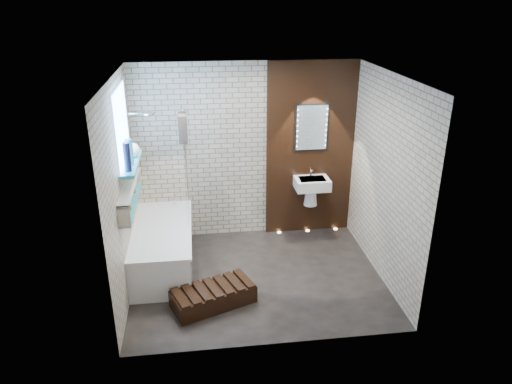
{
  "coord_description": "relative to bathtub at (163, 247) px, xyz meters",
  "views": [
    {
      "loc": [
        -0.72,
        -5.33,
        3.48
      ],
      "look_at": [
        0.0,
        0.15,
        1.15
      ],
      "focal_mm": 33.74,
      "sensor_mm": 36.0,
      "label": 1
    }
  ],
  "objects": [
    {
      "name": "led_mirror",
      "position": [
        2.17,
        0.78,
        1.36
      ],
      "size": [
        0.5,
        0.02,
        0.7
      ],
      "color": "black",
      "rests_on": "walnut_panel"
    },
    {
      "name": "shower_head",
      "position": [
        -0.08,
        0.5,
        1.71
      ],
      "size": [
        0.18,
        0.18,
        0.02
      ],
      "primitive_type": "cylinder",
      "color": "silver",
      "rests_on": "room_shell"
    },
    {
      "name": "ground",
      "position": [
        1.22,
        -0.45,
        -0.29
      ],
      "size": [
        3.2,
        3.2,
        0.0
      ],
      "primitive_type": "plane",
      "color": "black",
      "rests_on": "ground"
    },
    {
      "name": "room_shell",
      "position": [
        1.22,
        -0.45,
        1.01
      ],
      "size": [
        3.24,
        3.2,
        2.6
      ],
      "color": "#ACA288",
      "rests_on": "ground"
    },
    {
      "name": "niche_bottles",
      "position": [
        -0.31,
        -0.44,
        0.87
      ],
      "size": [
        0.06,
        0.7,
        0.14
      ],
      "color": "#926016",
      "rests_on": "display_niche"
    },
    {
      "name": "washbasin",
      "position": [
        2.17,
        0.62,
        0.5
      ],
      "size": [
        0.5,
        0.36,
        0.58
      ],
      "color": "white",
      "rests_on": "walnut_panel"
    },
    {
      "name": "bath_screen",
      "position": [
        0.35,
        0.44,
        0.99
      ],
      "size": [
        0.01,
        0.78,
        1.4
      ],
      "primitive_type": "cube",
      "color": "white",
      "rests_on": "bathtub"
    },
    {
      "name": "clerestory_window",
      "position": [
        -0.34,
        -0.1,
        1.61
      ],
      "size": [
        0.18,
        1.0,
        0.94
      ],
      "color": "#7FADE0",
      "rests_on": "room_shell"
    },
    {
      "name": "floor_uplights",
      "position": [
        2.17,
        0.75,
        -0.29
      ],
      "size": [
        0.96,
        0.06,
        0.01
      ],
      "color": "#FFD899",
      "rests_on": "ground"
    },
    {
      "name": "display_niche",
      "position": [
        -0.31,
        -0.3,
        0.91
      ],
      "size": [
        0.14,
        1.3,
        0.26
      ],
      "color": "teal",
      "rests_on": "room_shell"
    },
    {
      "name": "bathtub",
      "position": [
        0.0,
        0.0,
        0.0
      ],
      "size": [
        0.79,
        1.74,
        0.7
      ],
      "color": "white",
      "rests_on": "ground"
    },
    {
      "name": "walnut_step",
      "position": [
        0.62,
        -0.96,
        -0.18
      ],
      "size": [
        1.06,
        0.75,
        0.21
      ],
      "primitive_type": "cube",
      "rotation": [
        0.0,
        0.0,
        0.37
      ],
      "color": "black",
      "rests_on": "ground"
    },
    {
      "name": "sill_vases",
      "position": [
        -0.28,
        -0.1,
        1.38
      ],
      "size": [
        0.18,
        0.64,
        0.34
      ],
      "color": "white",
      "rests_on": "clerestory_window"
    },
    {
      "name": "walnut_panel",
      "position": [
        2.17,
        0.82,
        1.01
      ],
      "size": [
        1.3,
        0.06,
        2.6
      ],
      "primitive_type": "cube",
      "color": "black",
      "rests_on": "ground"
    },
    {
      "name": "towel",
      "position": [
        0.35,
        0.28,
        1.56
      ],
      "size": [
        0.11,
        0.27,
        0.36
      ],
      "primitive_type": "cube",
      "color": "#292321",
      "rests_on": "bath_screen"
    }
  ]
}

